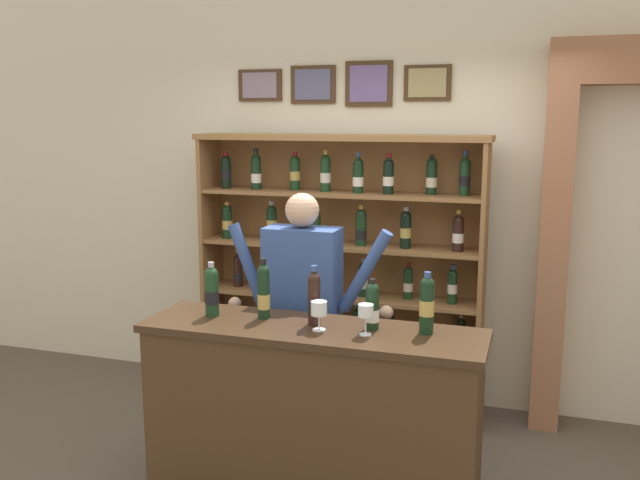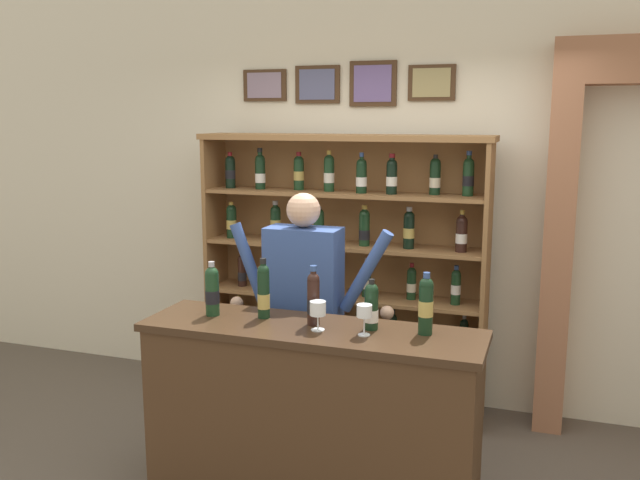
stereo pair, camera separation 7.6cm
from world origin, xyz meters
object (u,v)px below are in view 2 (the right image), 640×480
object	(u,v)px
tasting_bottle_super_tuscan	(426,304)
tasting_bottle_rosso	(264,291)
tasting_counter	(311,421)
tasting_bottle_prosecco	(313,298)
wine_shelf	(344,264)
shopkeeper	(304,299)
tasting_bottle_bianco	(212,290)
wine_glass_left	(364,313)
tasting_bottle_grappa	(371,306)
wine_glass_spare	(318,309)

from	to	relation	value
tasting_bottle_super_tuscan	tasting_bottle_rosso	bearing A→B (deg)	-179.56
tasting_counter	tasting_bottle_rosso	xyz separation A→B (m)	(-0.29, 0.07, 0.66)
tasting_bottle_rosso	tasting_bottle_prosecco	xyz separation A→B (m)	(0.29, -0.03, -0.00)
wine_shelf	shopkeeper	world-z (taller)	wine_shelf
tasting_bottle_bianco	wine_glass_left	size ratio (longest dim) A/B	1.90
tasting_counter	tasting_bottle_grappa	bearing A→B (deg)	12.75
wine_shelf	tasting_bottle_super_tuscan	world-z (taller)	wine_shelf
tasting_bottle_grappa	tasting_bottle_super_tuscan	bearing A→B (deg)	2.68
tasting_bottle_rosso	wine_glass_spare	xyz separation A→B (m)	(0.35, -0.11, -0.04)
wine_glass_spare	tasting_bottle_prosecco	bearing A→B (deg)	122.83
tasting_counter	tasting_bottle_rosso	size ratio (longest dim) A/B	5.46
tasting_bottle_grappa	wine_glass_spare	bearing A→B (deg)	-157.10
shopkeeper	tasting_bottle_rosso	size ratio (longest dim) A/B	5.09
tasting_bottle_rosso	tasting_bottle_prosecco	distance (m)	0.29
wine_shelf	tasting_counter	world-z (taller)	wine_shelf
wine_shelf	wine_glass_spare	xyz separation A→B (m)	(0.30, -1.41, 0.08)
wine_shelf	tasting_bottle_prosecco	world-z (taller)	wine_shelf
tasting_bottle_bianco	tasting_bottle_super_tuscan	xyz separation A→B (m)	(1.16, 0.05, 0.01)
tasting_bottle_super_tuscan	wine_glass_spare	distance (m)	0.54
wine_shelf	wine_glass_spare	bearing A→B (deg)	-78.15
tasting_bottle_prosecco	wine_glass_left	world-z (taller)	tasting_bottle_prosecco
wine_glass_left	wine_shelf	bearing A→B (deg)	110.89
tasting_bottle_prosecco	wine_glass_spare	size ratio (longest dim) A/B	2.07
tasting_bottle_super_tuscan	tasting_bottle_bianco	bearing A→B (deg)	-177.40
tasting_bottle_bianco	tasting_bottle_prosecco	xyz separation A→B (m)	(0.58, 0.02, 0.00)
tasting_counter	tasting_bottle_rosso	distance (m)	0.73
tasting_bottle_grappa	wine_glass_spare	distance (m)	0.27
wine_shelf	wine_glass_spare	distance (m)	1.44
tasting_bottle_prosecco	wine_glass_left	xyz separation A→B (m)	(0.30, -0.08, -0.03)
tasting_bottle_bianco	tasting_bottle_prosecco	bearing A→B (deg)	1.65
wine_shelf	wine_glass_left	xyz separation A→B (m)	(0.54, -1.41, 0.09)
wine_glass_spare	tasting_bottle_rosso	bearing A→B (deg)	162.12
wine_shelf	tasting_bottle_bianco	distance (m)	1.39
tasting_bottle_grappa	wine_glass_left	size ratio (longest dim) A/B	1.67
tasting_bottle_prosecco	tasting_bottle_grappa	xyz separation A→B (m)	(0.30, 0.02, -0.02)
shopkeeper	tasting_bottle_grappa	world-z (taller)	shopkeeper
wine_shelf	tasting_bottle_bianco	size ratio (longest dim) A/B	6.91
tasting_counter	wine_glass_spare	xyz separation A→B (m)	(0.05, -0.04, 0.62)
tasting_bottle_grappa	tasting_bottle_super_tuscan	size ratio (longest dim) A/B	0.83
tasting_bottle_prosecco	tasting_bottle_super_tuscan	bearing A→B (deg)	3.54
wine_shelf	wine_glass_spare	size ratio (longest dim) A/B	13.57
tasting_bottle_rosso	tasting_bottle_prosecco	world-z (taller)	tasting_bottle_rosso
tasting_bottle_rosso	wine_glass_left	xyz separation A→B (m)	(0.59, -0.11, -0.03)
tasting_bottle_rosso	tasting_counter	bearing A→B (deg)	-14.20
tasting_bottle_prosecco	tasting_bottle_grappa	distance (m)	0.31
wine_glass_left	tasting_bottle_super_tuscan	bearing A→B (deg)	23.15
tasting_bottle_super_tuscan	tasting_bottle_prosecco	bearing A→B (deg)	-176.46
shopkeeper	tasting_bottle_grappa	size ratio (longest dim) A/B	6.35
tasting_bottle_rosso	wine_glass_left	distance (m)	0.60
wine_shelf	tasting_bottle_rosso	distance (m)	1.30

